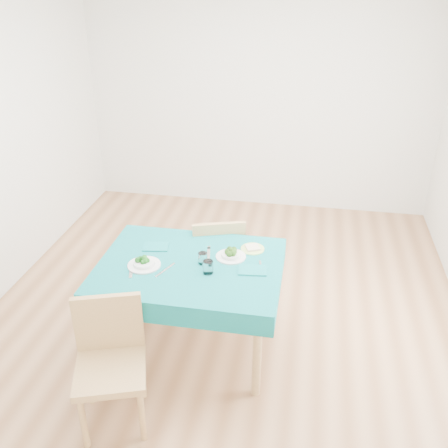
% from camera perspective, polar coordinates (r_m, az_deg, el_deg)
% --- Properties ---
extents(room_shell, '(4.02, 4.52, 2.73)m').
position_cam_1_polar(room_shell, '(3.69, -0.00, 6.87)').
color(room_shell, brown).
rests_on(room_shell, ground).
extents(table, '(1.30, 0.98, 0.76)m').
position_cam_1_polar(table, '(3.78, -3.76, -9.47)').
color(table, '#096064').
rests_on(table, ground).
extents(chair_near, '(0.56, 0.58, 1.07)m').
position_cam_1_polar(chair_near, '(3.21, -13.04, -14.60)').
color(chair_near, '#A7814E').
rests_on(chair_near, ground).
extents(chair_far, '(0.55, 0.57, 1.05)m').
position_cam_1_polar(chair_far, '(4.22, -0.90, -2.63)').
color(chair_far, '#A7814E').
rests_on(chair_far, ground).
extents(bowl_near, '(0.23, 0.23, 0.07)m').
position_cam_1_polar(bowl_near, '(3.56, -9.14, -4.25)').
color(bowl_near, white).
rests_on(bowl_near, table).
extents(bowl_far, '(0.22, 0.22, 0.07)m').
position_cam_1_polar(bowl_far, '(3.62, 0.79, -3.38)').
color(bowl_far, white).
rests_on(bowl_far, table).
extents(fork_near, '(0.07, 0.17, 0.00)m').
position_cam_1_polar(fork_near, '(3.53, -10.57, -5.32)').
color(fork_near, silver).
rests_on(fork_near, table).
extents(knife_near, '(0.10, 0.20, 0.00)m').
position_cam_1_polar(knife_near, '(3.51, -6.72, -5.23)').
color(knife_near, silver).
rests_on(knife_near, table).
extents(fork_far, '(0.05, 0.18, 0.00)m').
position_cam_1_polar(fork_far, '(3.68, -1.78, -3.37)').
color(fork_far, silver).
rests_on(fork_far, table).
extents(knife_far, '(0.05, 0.20, 0.00)m').
position_cam_1_polar(knife_far, '(3.52, 4.24, -5.05)').
color(knife_far, silver).
rests_on(knife_far, table).
extents(napkin_near, '(0.21, 0.16, 0.01)m').
position_cam_1_polar(napkin_near, '(3.79, -7.80, -2.60)').
color(napkin_near, '#0D6C6E').
rests_on(napkin_near, table).
extents(napkin_far, '(0.21, 0.16, 0.01)m').
position_cam_1_polar(napkin_far, '(3.48, 3.29, -5.28)').
color(napkin_far, '#0D6C6E').
rests_on(napkin_far, table).
extents(tumbler_center, '(0.07, 0.07, 0.09)m').
position_cam_1_polar(tumbler_center, '(3.54, -2.45, -3.94)').
color(tumbler_center, white).
rests_on(tumbler_center, table).
extents(tumbler_side, '(0.07, 0.07, 0.09)m').
position_cam_1_polar(tumbler_side, '(3.44, -1.85, -4.94)').
color(tumbler_side, white).
rests_on(tumbler_side, table).
extents(side_plate, '(0.18, 0.18, 0.01)m').
position_cam_1_polar(side_plate, '(3.74, 3.28, -2.85)').
color(side_plate, '#BCDF6D').
rests_on(side_plate, table).
extents(bread_slice, '(0.13, 0.13, 0.01)m').
position_cam_1_polar(bread_slice, '(3.73, 3.29, -2.69)').
color(bread_slice, beige).
rests_on(bread_slice, side_plate).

